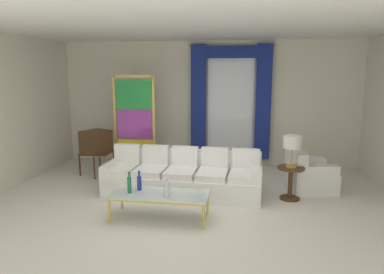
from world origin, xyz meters
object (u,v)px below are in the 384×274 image
Objects in this scene: bottle_blue_decanter at (166,189)px; peacock_figurine at (153,168)px; coffee_table at (160,196)px; round_side_table at (290,180)px; bottle_amber_squat at (139,182)px; table_lamp_brass at (292,143)px; couch_white_long at (183,177)px; vintage_tv at (96,143)px; armchair_white at (308,176)px; stained_glass_divider at (135,126)px; bottle_crystal_tall at (129,184)px.

peacock_figurine is at bearing 109.71° from bottle_blue_decanter.
round_side_table is (2.12, 1.19, -0.02)m from coffee_table.
table_lamp_brass reaches higher than bottle_amber_squat.
vintage_tv is (-2.11, 0.89, 0.42)m from couch_white_long.
table_lamp_brass is at bearing 90.00° from round_side_table.
vintage_tv is 1.39m from peacock_figurine.
couch_white_long is at bearing -22.79° from vintage_tv.
couch_white_long is at bearing -168.71° from armchair_white.
vintage_tv is 0.92m from stained_glass_divider.
round_side_table is at bearing 25.51° from bottle_crystal_tall.
vintage_tv is 2.24× the size of peacock_figurine.
stained_glass_divider is at bearing 105.56° from bottle_crystal_tall.
peacock_figurine is 2.93m from round_side_table.
table_lamp_brass is (-0.39, -0.54, 0.74)m from armchair_white.
bottle_amber_squat reaches higher than coffee_table.
couch_white_long reaches higher than bottle_crystal_tall.
bottle_blue_decanter is 0.50× the size of peacock_figurine.
table_lamp_brass is at bearing 25.51° from bottle_crystal_tall.
bottle_blue_decanter is 0.86× the size of bottle_crystal_tall.
vintage_tv is 0.61× the size of stained_glass_divider.
coffee_table is at bearing -72.59° from peacock_figurine.
bottle_crystal_tall reaches higher than round_side_table.
armchair_white is 1.00m from table_lamp_brass.
bottle_crystal_tall is at bearing -124.57° from bottle_amber_squat.
coffee_table is 0.69× the size of stained_glass_divider.
armchair_white reaches higher than round_side_table.
table_lamp_brass is at bearing -13.12° from vintage_tv.
peacock_figurine is at bearing 98.66° from bottle_amber_squat.
coffee_table is 1.13× the size of vintage_tv.
couch_white_long is at bearing 83.25° from coffee_table.
bottle_amber_squat is 0.15× the size of stained_glass_divider.
bottle_blue_decanter is at bearing -6.84° from bottle_crystal_tall.
coffee_table is 5.12× the size of bottle_blue_decanter.
armchair_white is at bearing 37.80° from bottle_blue_decanter.
stained_glass_divider is at bearing 144.88° from peacock_figurine.
bottle_crystal_tall is at bearing -154.49° from round_side_table.
stained_glass_divider is at bearing 115.33° from coffee_table.
couch_white_long reaches higher than bottle_amber_squat.
table_lamp_brass reaches higher than round_side_table.
stained_glass_divider is at bearing 168.56° from armchair_white.
vintage_tv is (-1.96, 2.14, 0.35)m from coffee_table.
peacock_figurine is 1.01× the size of round_side_table.
bottle_amber_squat is at bearing -51.64° from vintage_tv.
armchair_white is (2.36, 0.47, -0.02)m from couch_white_long.
bottle_amber_squat reaches higher than round_side_table.
armchair_white is (2.87, 1.61, -0.25)m from bottle_amber_squat.
vintage_tv reaches higher than coffee_table.
couch_white_long is 4.96× the size of round_side_table.
coffee_table is 2.54× the size of peacock_figurine.
vintage_tv is at bearing 178.85° from peacock_figurine.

